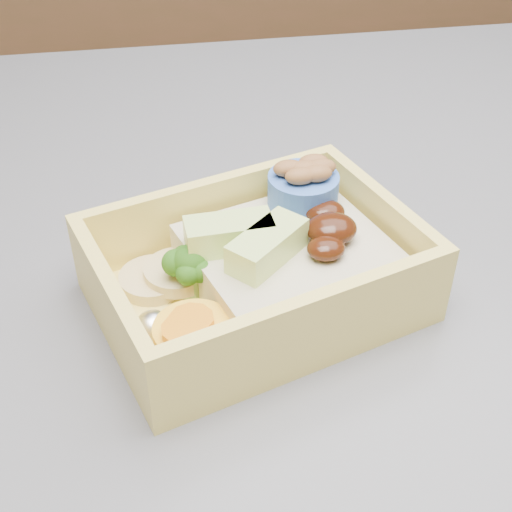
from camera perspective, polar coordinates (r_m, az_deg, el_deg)
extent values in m
cube|color=brown|center=(1.89, -1.54, 13.31)|extent=(3.20, 0.60, 0.90)
cube|color=#3A3A3F|center=(0.58, 16.63, -0.04)|extent=(1.24, 0.84, 0.04)
cube|color=#F8DD66|center=(0.48, 0.00, -3.29)|extent=(0.24, 0.20, 0.01)
cube|color=#F8DD66|center=(0.51, -3.56, 3.72)|extent=(0.20, 0.07, 0.05)
cube|color=#F8DD66|center=(0.42, 4.39, -5.80)|extent=(0.20, 0.07, 0.05)
cube|color=#F8DD66|center=(0.51, 9.83, 2.63)|extent=(0.05, 0.13, 0.05)
cube|color=#F8DD66|center=(0.44, -11.42, -4.21)|extent=(0.05, 0.13, 0.05)
cube|color=#C1B488|center=(0.48, 2.65, -0.54)|extent=(0.15, 0.15, 0.03)
ellipsoid|color=black|center=(0.47, 6.06, 2.18)|extent=(0.04, 0.04, 0.02)
ellipsoid|color=black|center=(0.49, 5.55, 3.50)|extent=(0.03, 0.03, 0.01)
ellipsoid|color=black|center=(0.45, 5.62, 0.61)|extent=(0.03, 0.03, 0.01)
cube|color=#D2F480|center=(0.45, 0.91, 0.83)|extent=(0.06, 0.06, 0.02)
cube|color=#D2F480|center=(0.46, -2.16, 1.79)|extent=(0.06, 0.03, 0.02)
cylinder|color=#82AD5D|center=(0.47, -5.17, -2.37)|extent=(0.01, 0.01, 0.02)
sphere|color=#2A6116|center=(0.46, -5.31, -0.44)|extent=(0.02, 0.02, 0.02)
sphere|color=#2A6116|center=(0.47, -4.49, -0.03)|extent=(0.02, 0.02, 0.02)
sphere|color=#2A6116|center=(0.46, -6.47, -0.55)|extent=(0.02, 0.02, 0.02)
sphere|color=#2A6116|center=(0.46, -4.50, -1.20)|extent=(0.02, 0.02, 0.02)
sphere|color=#2A6116|center=(0.45, -5.47, -1.41)|extent=(0.02, 0.02, 0.02)
sphere|color=#2A6116|center=(0.47, -5.78, -0.07)|extent=(0.02, 0.02, 0.02)
cylinder|color=yellow|center=(0.43, -4.90, -6.73)|extent=(0.05, 0.05, 0.02)
cylinder|color=orange|center=(0.42, -5.18, -5.13)|extent=(0.03, 0.03, 0.00)
cylinder|color=orange|center=(0.41, -5.77, -5.91)|extent=(0.03, 0.03, 0.00)
cylinder|color=tan|center=(0.49, -8.28, -1.91)|extent=(0.05, 0.05, 0.01)
cylinder|color=tan|center=(0.48, -6.29, -1.30)|extent=(0.05, 0.05, 0.01)
ellipsoid|color=white|center=(0.50, -4.83, 0.46)|extent=(0.02, 0.02, 0.02)
ellipsoid|color=white|center=(0.44, -8.23, -5.66)|extent=(0.02, 0.02, 0.02)
cylinder|color=#3C6BCE|center=(0.50, 3.79, 5.30)|extent=(0.05, 0.05, 0.02)
ellipsoid|color=brown|center=(0.49, 3.87, 6.97)|extent=(0.02, 0.02, 0.01)
ellipsoid|color=brown|center=(0.50, 4.61, 7.48)|extent=(0.02, 0.02, 0.01)
ellipsoid|color=brown|center=(0.49, 2.62, 7.03)|extent=(0.02, 0.02, 0.01)
ellipsoid|color=brown|center=(0.49, 4.87, 6.60)|extent=(0.02, 0.02, 0.01)
ellipsoid|color=brown|center=(0.48, 3.58, 6.41)|extent=(0.02, 0.02, 0.01)
ellipsoid|color=brown|center=(0.49, 5.20, 7.09)|extent=(0.02, 0.02, 0.01)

